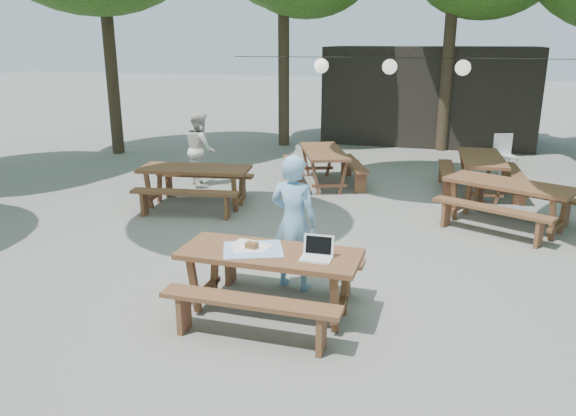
% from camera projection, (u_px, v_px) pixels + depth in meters
% --- Properties ---
extents(ground, '(80.00, 80.00, 0.00)m').
position_uv_depth(ground, '(343.00, 261.00, 7.90)').
color(ground, slate).
rests_on(ground, ground).
extents(pavilion, '(6.00, 3.00, 2.80)m').
position_uv_depth(pavilion, '(429.00, 94.00, 16.99)').
color(pavilion, black).
rests_on(pavilion, ground).
extents(main_picnic_table, '(2.00, 1.58, 0.75)m').
position_uv_depth(main_picnic_table, '(270.00, 282.00, 6.29)').
color(main_picnic_table, brown).
rests_on(main_picnic_table, ground).
extents(picnic_table_nw, '(2.12, 1.85, 0.75)m').
position_uv_depth(picnic_table_nw, '(196.00, 186.00, 10.37)').
color(picnic_table_nw, brown).
rests_on(picnic_table_nw, ground).
extents(picnic_table_ne, '(2.39, 2.23, 0.75)m').
position_uv_depth(picnic_table_ne, '(507.00, 204.00, 9.27)').
color(picnic_table_ne, brown).
rests_on(picnic_table_ne, ground).
extents(picnic_table_far_w, '(2.18, 2.35, 0.75)m').
position_uv_depth(picnic_table_far_w, '(323.00, 167.00, 11.97)').
color(picnic_table_far_w, brown).
rests_on(picnic_table_far_w, ground).
extents(picnic_table_far_e, '(1.73, 2.06, 0.75)m').
position_uv_depth(picnic_table_far_e, '(480.00, 174.00, 11.31)').
color(picnic_table_far_e, brown).
rests_on(picnic_table_far_e, ground).
extents(woman, '(0.68, 0.51, 1.70)m').
position_uv_depth(woman, '(294.00, 223.00, 6.85)').
color(woman, '#7DB5E4').
rests_on(woman, ground).
extents(second_person, '(0.93, 0.96, 1.56)m').
position_uv_depth(second_person, '(201.00, 149.00, 11.85)').
color(second_person, silver).
rests_on(second_person, ground).
extents(plastic_chair, '(0.58, 0.58, 0.90)m').
position_uv_depth(plastic_chair, '(504.00, 162.00, 13.03)').
color(plastic_chair, silver).
rests_on(plastic_chair, ground).
extents(laptop, '(0.34, 0.27, 0.24)m').
position_uv_depth(laptop, '(317.00, 252.00, 5.99)').
color(laptop, white).
rests_on(laptop, main_picnic_table).
extents(tabletop_clutter, '(0.81, 0.76, 0.08)m').
position_uv_depth(tabletop_clutter, '(252.00, 248.00, 6.25)').
color(tabletop_clutter, '#3B86CB').
rests_on(tabletop_clutter, main_picnic_table).
extents(paper_lanterns, '(9.00, 0.34, 0.38)m').
position_uv_depth(paper_lanterns, '(390.00, 67.00, 12.76)').
color(paper_lanterns, black).
rests_on(paper_lanterns, ground).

